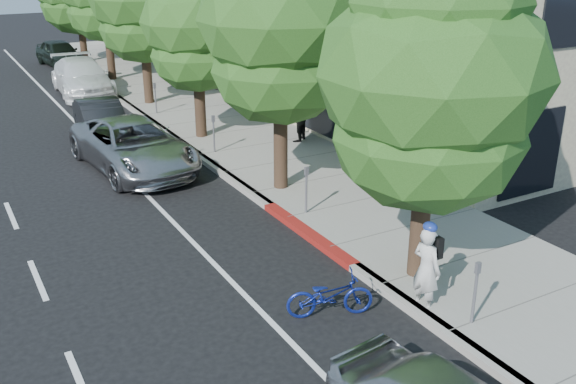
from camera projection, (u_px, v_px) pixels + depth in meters
ground at (330, 252)px, 15.03m from camera, size 120.00×120.00×0.00m
sidewalk at (261, 146)px, 22.54m from camera, size 4.60×56.00×0.15m
curb at (200, 156)px, 21.48m from camera, size 0.30×56.00×0.15m
curb_red_segment at (308, 233)px, 15.81m from camera, size 0.32×4.00×0.15m
storefront_building at (297, 10)px, 32.74m from camera, size 10.00×36.00×7.00m
street_tree_0 at (432, 78)px, 12.23m from camera, size 4.57×4.57×7.14m
street_tree_1 at (280, 24)px, 16.94m from camera, size 4.45×4.45×7.64m
street_tree_2 at (196, 24)px, 22.03m from camera, size 3.83×3.83×6.61m
street_tree_3 at (141, 0)px, 26.76m from camera, size 4.37×4.37×7.26m
cyclist at (426, 269)px, 12.40m from camera, size 0.50×0.69×1.76m
bicycle at (330, 295)px, 12.33m from camera, size 1.80×1.15×0.89m
silver_suv at (133, 146)px, 20.21m from camera, size 3.10×5.86×1.57m
dark_sedan at (101, 120)px, 23.46m from camera, size 1.75×4.30×1.39m
white_pickup at (82, 77)px, 30.21m from camera, size 2.59×5.75×1.64m
dark_suv_far at (60, 53)px, 37.20m from camera, size 2.32×4.57×1.49m
pedestrian at (297, 118)px, 22.59m from camera, size 1.05×1.01×1.70m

